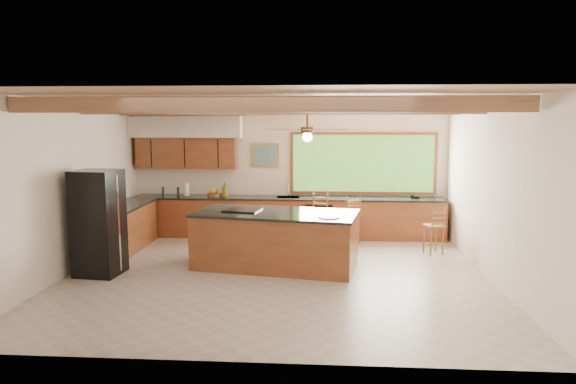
{
  "coord_description": "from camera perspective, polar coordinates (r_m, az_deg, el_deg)",
  "views": [
    {
      "loc": [
        0.77,
        -8.55,
        2.65
      ],
      "look_at": [
        0.14,
        0.8,
        1.33
      ],
      "focal_mm": 32.0,
      "sensor_mm": 36.0,
      "label": 1
    }
  ],
  "objects": [
    {
      "name": "refrigerator",
      "position": [
        9.38,
        -20.3,
        -3.22
      ],
      "size": [
        0.77,
        0.76,
        1.81
      ],
      "rotation": [
        0.0,
        0.0,
        -0.1
      ],
      "color": "black",
      "rests_on": "ground"
    },
    {
      "name": "ground",
      "position": [
        8.98,
        -1.26,
        -9.16
      ],
      "size": [
        7.2,
        7.2,
        0.0
      ],
      "primitive_type": "plane",
      "color": "#BCB09B",
      "rests_on": "ground"
    },
    {
      "name": "bar_stool_c",
      "position": [
        11.15,
        6.75,
        -2.74
      ],
      "size": [
        0.46,
        0.46,
        0.98
      ],
      "rotation": [
        0.0,
        0.0,
        0.38
      ],
      "color": "brown",
      "rests_on": "ground"
    },
    {
      "name": "counter_run",
      "position": [
        11.39,
        -4.25,
        -3.08
      ],
      "size": [
        7.12,
        3.1,
        1.27
      ],
      "color": "brown",
      "rests_on": "ground"
    },
    {
      "name": "bar_stool_a",
      "position": [
        11.12,
        3.89,
        -2.38
      ],
      "size": [
        0.5,
        0.5,
        1.1
      ],
      "rotation": [
        0.0,
        0.0,
        -0.31
      ],
      "color": "brown",
      "rests_on": "ground"
    },
    {
      "name": "island",
      "position": [
        9.35,
        -1.35,
        -5.27
      ],
      "size": [
        3.08,
        1.84,
        1.03
      ],
      "rotation": [
        0.0,
        0.0,
        -0.17
      ],
      "color": "brown",
      "rests_on": "ground"
    },
    {
      "name": "room_shell",
      "position": [
        9.26,
        -1.99,
        5.29
      ],
      "size": [
        7.27,
        6.54,
        3.02
      ],
      "color": "silver",
      "rests_on": "ground"
    },
    {
      "name": "bar_stool_d",
      "position": [
        10.55,
        15.96,
        -3.74
      ],
      "size": [
        0.43,
        0.43,
        0.95
      ],
      "rotation": [
        0.0,
        0.0,
        0.33
      ],
      "color": "brown",
      "rests_on": "ground"
    },
    {
      "name": "bar_stool_b",
      "position": [
        11.15,
        6.96,
        -2.59
      ],
      "size": [
        0.47,
        0.47,
        1.04
      ],
      "rotation": [
        0.0,
        0.0,
        0.34
      ],
      "color": "brown",
      "rests_on": "ground"
    }
  ]
}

